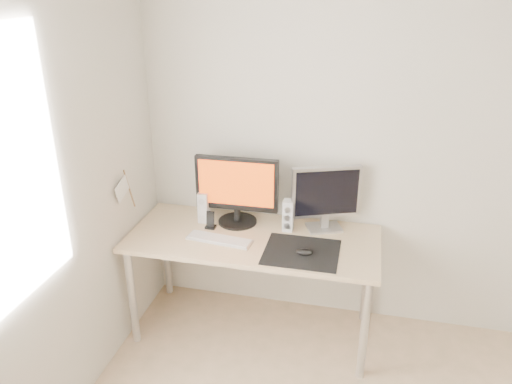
{
  "coord_description": "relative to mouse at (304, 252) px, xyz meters",
  "views": [
    {
      "loc": [
        -0.28,
        -1.36,
        2.25
      ],
      "look_at": [
        -0.93,
        1.45,
        1.01
      ],
      "focal_mm": 35.0,
      "sensor_mm": 36.0,
      "label": 1
    }
  ],
  "objects": [
    {
      "name": "second_monitor",
      "position": [
        0.08,
        0.37,
        0.22
      ],
      "size": [
        0.43,
        0.23,
        0.43
      ],
      "color": "silver",
      "rests_on": "desk"
    },
    {
      "name": "mouse",
      "position": [
        0.0,
        0.0,
        0.0
      ],
      "size": [
        0.1,
        0.06,
        0.04
      ],
      "primitive_type": "ellipsoid",
      "color": "black",
      "rests_on": "mousepad"
    },
    {
      "name": "wall_back",
      "position": [
        0.58,
        0.52,
        0.5
      ],
      "size": [
        3.5,
        0.0,
        3.5
      ],
      "primitive_type": "plane",
      "rotation": [
        1.57,
        0.0,
        0.0
      ],
      "color": "silver",
      "rests_on": "ground"
    },
    {
      "name": "mousepad",
      "position": [
        -0.02,
        0.03,
        -0.02
      ],
      "size": [
        0.45,
        0.4,
        0.0
      ],
      "primitive_type": "cube",
      "color": "black",
      "rests_on": "desk"
    },
    {
      "name": "keyboard",
      "position": [
        -0.55,
        0.06,
        -0.01
      ],
      "size": [
        0.43,
        0.17,
        0.02
      ],
      "color": "#BABBBD",
      "rests_on": "desk"
    },
    {
      "name": "phone_dock",
      "position": [
        -0.65,
        0.21,
        0.01
      ],
      "size": [
        0.07,
        0.06,
        0.12
      ],
      "color": "black",
      "rests_on": "desk"
    },
    {
      "name": "pennant",
      "position": [
        -1.14,
        0.01,
        0.3
      ],
      "size": [
        0.01,
        0.23,
        0.29
      ],
      "color": "#A57F54",
      "rests_on": "wall_left"
    },
    {
      "name": "main_monitor",
      "position": [
        -0.5,
        0.32,
        0.23
      ],
      "size": [
        0.55,
        0.26,
        0.47
      ],
      "color": "black",
      "rests_on": "desk"
    },
    {
      "name": "desk",
      "position": [
        -0.35,
        0.15,
        -0.1
      ],
      "size": [
        1.6,
        0.7,
        0.73
      ],
      "color": "#D1B587",
      "rests_on": "ground"
    },
    {
      "name": "speaker_left",
      "position": [
        -0.72,
        0.29,
        0.08
      ],
      "size": [
        0.07,
        0.08,
        0.21
      ],
      "color": "silver",
      "rests_on": "desk"
    },
    {
      "name": "speaker_right",
      "position": [
        -0.15,
        0.3,
        0.08
      ],
      "size": [
        0.07,
        0.08,
        0.21
      ],
      "color": "white",
      "rests_on": "desk"
    }
  ]
}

